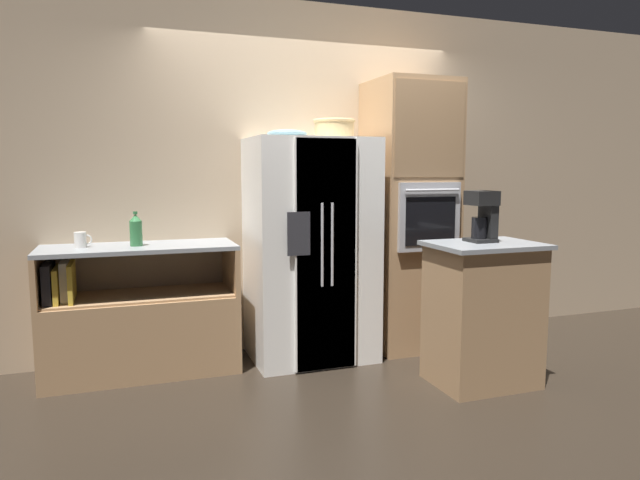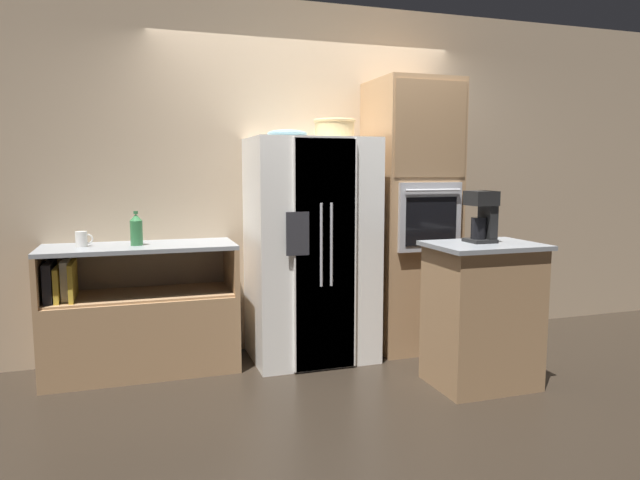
% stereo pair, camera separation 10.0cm
% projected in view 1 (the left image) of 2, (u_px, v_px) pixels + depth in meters
% --- Properties ---
extents(ground_plane, '(20.00, 20.00, 0.00)m').
position_uv_depth(ground_plane, '(324.00, 358.00, 4.47)').
color(ground_plane, black).
extents(wall_back, '(12.00, 0.06, 2.80)m').
position_uv_depth(wall_back, '(306.00, 178.00, 4.72)').
color(wall_back, tan).
rests_on(wall_back, ground_plane).
extents(counter_left, '(1.35, 0.55, 0.93)m').
position_uv_depth(counter_left, '(140.00, 327.00, 4.11)').
color(counter_left, '#A87F56').
rests_on(counter_left, ground_plane).
extents(refrigerator, '(0.93, 0.73, 1.70)m').
position_uv_depth(refrigerator, '(311.00, 250.00, 4.40)').
color(refrigerator, white).
rests_on(refrigerator, ground_plane).
extents(wall_oven, '(0.64, 0.70, 2.17)m').
position_uv_depth(wall_oven, '(409.00, 216.00, 4.68)').
color(wall_oven, '#A87F56').
rests_on(wall_oven, ground_plane).
extents(island_counter, '(0.73, 0.55, 0.98)m').
position_uv_depth(island_counter, '(483.00, 313.00, 3.89)').
color(island_counter, '#A87F56').
rests_on(island_counter, ground_plane).
extents(wicker_basket, '(0.32, 0.32, 0.14)m').
position_uv_depth(wicker_basket, '(334.00, 128.00, 4.31)').
color(wicker_basket, tan).
rests_on(wicker_basket, refrigerator).
extents(fruit_bowl, '(0.30, 0.30, 0.06)m').
position_uv_depth(fruit_bowl, '(287.00, 134.00, 4.27)').
color(fruit_bowl, '#668C99').
rests_on(fruit_bowl, refrigerator).
extents(bottle_tall, '(0.09, 0.09, 0.24)m').
position_uv_depth(bottle_tall, '(136.00, 230.00, 4.01)').
color(bottle_tall, '#33723F').
rests_on(bottle_tall, counter_left).
extents(mug, '(0.12, 0.08, 0.11)m').
position_uv_depth(mug, '(81.00, 240.00, 3.93)').
color(mug, silver).
rests_on(mug, counter_left).
extents(coffee_maker, '(0.17, 0.18, 0.35)m').
position_uv_depth(coffee_maker, '(484.00, 214.00, 3.86)').
color(coffee_maker, black).
rests_on(coffee_maker, island_counter).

